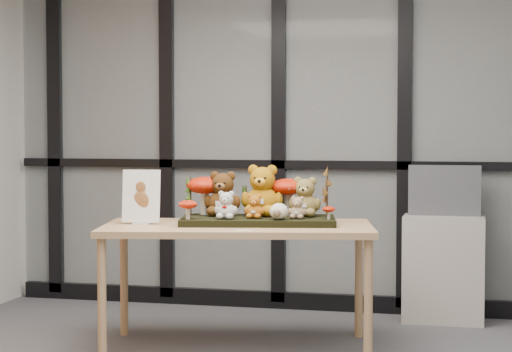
% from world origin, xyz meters
% --- Properties ---
extents(room_shell, '(5.00, 5.00, 5.00)m').
position_xyz_m(room_shell, '(0.00, 0.00, 1.68)').
color(room_shell, beige).
rests_on(room_shell, floor).
extents(glass_partition, '(4.90, 0.06, 2.78)m').
position_xyz_m(glass_partition, '(-0.00, 2.47, 1.42)').
color(glass_partition, '#2D383F').
rests_on(glass_partition, floor).
extents(display_table, '(1.71, 1.08, 0.74)m').
position_xyz_m(display_table, '(-0.43, 1.19, 0.68)').
color(display_table, tan).
rests_on(display_table, floor).
extents(diorama_tray, '(0.98, 0.62, 0.04)m').
position_xyz_m(diorama_tray, '(-0.32, 1.28, 0.76)').
color(diorama_tray, black).
rests_on(diorama_tray, display_table).
extents(bear_pooh_yellow, '(0.30, 0.28, 0.34)m').
position_xyz_m(bear_pooh_yellow, '(-0.32, 1.38, 0.95)').
color(bear_pooh_yellow, '#AA6E0B').
rests_on(bear_pooh_yellow, diorama_tray).
extents(bear_brown_medium, '(0.26, 0.24, 0.30)m').
position_xyz_m(bear_brown_medium, '(-0.55, 1.32, 0.93)').
color(bear_brown_medium, '#46280D').
rests_on(bear_brown_medium, diorama_tray).
extents(bear_tan_back, '(0.23, 0.22, 0.26)m').
position_xyz_m(bear_tan_back, '(-0.06, 1.40, 0.91)').
color(bear_tan_back, olive).
rests_on(bear_tan_back, diorama_tray).
extents(bear_small_yellow, '(0.14, 0.13, 0.16)m').
position_xyz_m(bear_small_yellow, '(-0.33, 1.20, 0.86)').
color(bear_small_yellow, '#B35C14').
rests_on(bear_small_yellow, diorama_tray).
extents(bear_white_bow, '(0.16, 0.15, 0.18)m').
position_xyz_m(bear_white_bow, '(-0.48, 1.13, 0.87)').
color(bear_white_bow, beige).
rests_on(bear_white_bow, diorama_tray).
extents(bear_beige_small, '(0.13, 0.12, 0.14)m').
position_xyz_m(bear_beige_small, '(-0.08, 1.24, 0.85)').
color(bear_beige_small, '#9E7E5D').
rests_on(bear_beige_small, diorama_tray).
extents(plush_cream_hedgehog, '(0.09, 0.09, 0.11)m').
position_xyz_m(plush_cream_hedgehog, '(-0.17, 1.16, 0.83)').
color(plush_cream_hedgehog, white).
rests_on(plush_cream_hedgehog, diorama_tray).
extents(mushroom_back_left, '(0.23, 0.23, 0.26)m').
position_xyz_m(mushroom_back_left, '(-0.68, 1.37, 0.91)').
color(mushroom_back_left, '#A91905').
rests_on(mushroom_back_left, diorama_tray).
extents(mushroom_back_right, '(0.22, 0.22, 0.25)m').
position_xyz_m(mushroom_back_right, '(-0.18, 1.45, 0.90)').
color(mushroom_back_right, '#A91905').
rests_on(mushroom_back_right, diorama_tray).
extents(mushroom_front_left, '(0.11, 0.11, 0.12)m').
position_xyz_m(mushroom_front_left, '(-0.70, 1.06, 0.84)').
color(mushroom_front_left, '#A91905').
rests_on(mushroom_front_left, diorama_tray).
extents(mushroom_front_right, '(0.08, 0.08, 0.08)m').
position_xyz_m(mushroom_front_right, '(0.10, 1.25, 0.82)').
color(mushroom_front_right, '#A91905').
rests_on(mushroom_front_right, diorama_tray).
extents(sprig_green_far_left, '(0.05, 0.05, 0.24)m').
position_xyz_m(sprig_green_far_left, '(-0.75, 1.31, 0.90)').
color(sprig_green_far_left, '#1E390D').
rests_on(sprig_green_far_left, diorama_tray).
extents(sprig_green_mid_left, '(0.05, 0.05, 0.23)m').
position_xyz_m(sprig_green_mid_left, '(-0.63, 1.39, 0.89)').
color(sprig_green_mid_left, '#1E390D').
rests_on(sprig_green_mid_left, diorama_tray).
extents(sprig_dry_far_right, '(0.05, 0.05, 0.30)m').
position_xyz_m(sprig_dry_far_right, '(0.06, 1.45, 0.93)').
color(sprig_dry_far_right, '#593916').
rests_on(sprig_dry_far_right, diorama_tray).
extents(sprig_dry_mid_right, '(0.05, 0.05, 0.24)m').
position_xyz_m(sprig_dry_mid_right, '(0.08, 1.34, 0.90)').
color(sprig_dry_mid_right, '#593916').
rests_on(sprig_dry_mid_right, diorama_tray).
extents(sprig_green_centre, '(0.05, 0.05, 0.18)m').
position_xyz_m(sprig_green_centre, '(-0.44, 1.44, 0.87)').
color(sprig_green_centre, '#1E390D').
rests_on(sprig_green_centre, diorama_tray).
extents(sign_holder, '(0.23, 0.07, 0.32)m').
position_xyz_m(sign_holder, '(-1.00, 1.10, 0.89)').
color(sign_holder, silver).
rests_on(sign_holder, display_table).
extents(label_card, '(0.09, 0.03, 0.00)m').
position_xyz_m(label_card, '(-0.32, 0.89, 0.74)').
color(label_card, white).
rests_on(label_card, display_table).
extents(cabinet, '(0.54, 0.31, 0.72)m').
position_xyz_m(cabinet, '(0.73, 2.27, 0.36)').
color(cabinet, '#A0988F').
rests_on(cabinet, floor).
extents(monitor, '(0.48, 0.05, 0.34)m').
position_xyz_m(monitor, '(0.73, 2.29, 0.89)').
color(monitor, '#4E5056').
rests_on(monitor, cabinet).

